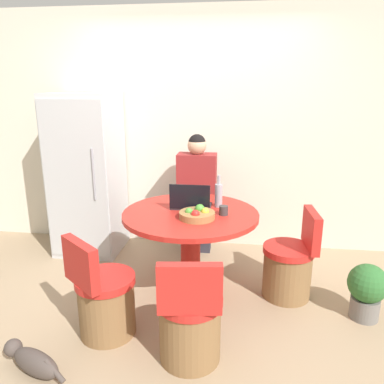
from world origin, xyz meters
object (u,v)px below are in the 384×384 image
Objects in this scene: refrigerator at (87,175)px; dining_table at (191,233)px; bottle at (219,195)px; chair_right_side at (289,267)px; person_seated at (197,191)px; fruit_bowl at (197,214)px; cat at (33,361)px; potted_plant at (367,289)px; chair_near_camera at (190,324)px; chair_near_left_corner at (104,301)px; laptop at (191,203)px.

dining_table is (1.23, -0.79, -0.30)m from refrigerator.
bottle is (1.46, -0.60, 0.01)m from refrigerator.
person_seated is at bearing -133.38° from chair_right_side.
chair_right_side is at bearing 139.99° from person_seated.
refrigerator is 1.49× the size of dining_table.
person_seated is 0.96m from fruit_bowl.
potted_plant is at bearing -136.34° from cat.
fruit_bowl is 1.46m from potted_plant.
chair_near_camera is 2.71× the size of fruit_bowl.
refrigerator is 1.21m from person_seated.
chair_right_side is at bearing 13.92° from fruit_bowl.
chair_near_camera is (1.34, -1.64, -0.59)m from refrigerator.
person_seated is (-0.15, 1.66, 0.45)m from chair_near_camera.
bottle is 1.41m from potted_plant.
chair_right_side is 0.88m from bottle.
chair_near_left_corner is 1.08m from laptop.
chair_near_camera is at bearing -153.87° from potted_plant.
bottle is at bearing -103.67° from chair_near_camera.
refrigerator is at bearing 0.86° from person_seated.
person_seated reaches higher than bottle.
dining_table is at bearing -90.00° from chair_near_camera.
fruit_bowl is 1.53m from cat.
chair_near_left_corner is at bearing -64.77° from refrigerator.
refrigerator is 2.91m from potted_plant.
cat is at bearing -130.48° from bottle.
fruit_bowl is (-0.04, 0.71, 0.52)m from chair_near_camera.
dining_table is 2.28× the size of cat.
cat is (-0.88, -1.11, -0.48)m from dining_table.
dining_table is at bearing -90.00° from chair_right_side.
dining_table is 0.91m from chair_near_left_corner.
bottle is at bearing -22.44° from refrigerator.
person_seated reaches higher than chair_near_left_corner.
fruit_bowl is (0.62, 0.52, 0.52)m from chair_near_left_corner.
chair_near_left_corner is (0.68, -1.45, -0.59)m from refrigerator.
cat is (0.35, -1.90, -0.78)m from refrigerator.
fruit_bowl is (0.11, -0.95, 0.07)m from person_seated.
chair_near_camera is 1.20m from bottle.
laptop is (0.02, -0.70, 0.09)m from person_seated.
cat is at bearing -59.63° from chair_right_side.
fruit_bowl is at bearing -62.83° from dining_table.
bottle reaches higher than chair_near_camera.
dining_table is 1.47× the size of chair_right_side.
fruit_bowl is at bearing -112.29° from cat.
chair_near_camera is at bearing -50.70° from refrigerator.
chair_right_side is at bearing 3.36° from dining_table.
fruit_bowl is at bearing 109.07° from laptop.
chair_right_side is (0.75, 0.91, 0.00)m from chair_near_camera.
dining_table is 0.82m from person_seated.
fruit_bowl reaches higher than chair_near_left_corner.
chair_right_side is at bearing -11.74° from bottle.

